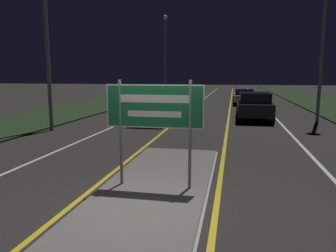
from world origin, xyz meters
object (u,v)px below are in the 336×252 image
(car_approaching_0, at_px, (157,109))
(car_receding_0, at_px, (254,106))
(highway_sign, at_px, (154,111))
(car_receding_1, at_px, (244,96))
(streetlight_left_far, at_px, (165,46))

(car_approaching_0, bearing_deg, car_receding_0, 18.51)
(highway_sign, distance_m, car_receding_0, 12.86)
(highway_sign, height_order, car_receding_1, highway_sign)
(car_receding_0, bearing_deg, highway_sign, -102.92)
(car_approaching_0, bearing_deg, streetlight_left_far, 100.56)
(streetlight_left_far, xyz_separation_m, car_approaching_0, (3.88, -20.84, -5.23))
(highway_sign, height_order, car_approaching_0, highway_sign)
(car_receding_1, height_order, car_approaching_0, car_receding_1)
(car_approaching_0, bearing_deg, car_receding_1, 66.76)
(car_receding_0, height_order, car_receding_1, car_receding_0)
(car_receding_0, bearing_deg, streetlight_left_far, 115.87)
(car_receding_1, xyz_separation_m, car_approaching_0, (-5.06, -11.77, -0.03))
(car_receding_0, xyz_separation_m, car_approaching_0, (-5.35, -1.79, -0.15))
(highway_sign, height_order, streetlight_left_far, streetlight_left_far)
(highway_sign, distance_m, car_receding_1, 22.65)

